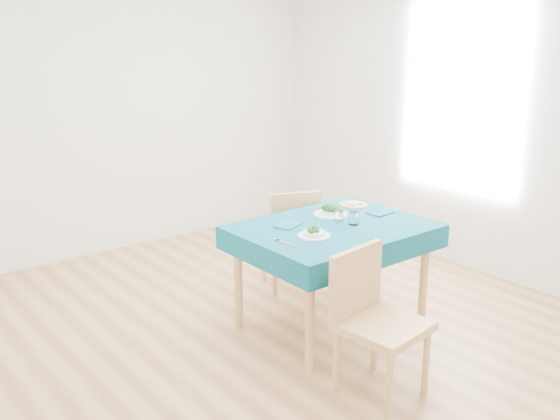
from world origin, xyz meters
TOP-DOWN VIEW (x-y plane):
  - room_shell at (0.00, 0.00)m, footprint 4.02×4.52m
  - table at (0.25, -0.28)m, footprint 1.29×0.98m
  - chair_near at (-0.12, -1.10)m, footprint 0.51×0.55m
  - chair_far at (0.47, 0.48)m, footprint 0.54×0.57m
  - bowl_near at (-0.02, -0.38)m, footprint 0.22×0.22m
  - bowl_far at (0.40, -0.09)m, footprint 0.25×0.25m
  - fork_near at (-0.25, -0.38)m, footprint 0.05×0.20m
  - knife_near at (0.09, -0.35)m, footprint 0.04×0.21m
  - fork_far at (0.33, -0.13)m, footprint 0.05×0.16m
  - knife_far at (0.70, -0.19)m, footprint 0.08×0.21m
  - napkin_near at (-0.00, -0.09)m, footprint 0.22×0.19m
  - napkin_far at (0.72, -0.28)m, footprint 0.19×0.14m
  - tumbler_center at (0.33, -0.24)m, footprint 0.07×0.07m
  - tumbler_side at (0.37, -0.35)m, footprint 0.07×0.07m
  - side_plate at (0.72, -0.00)m, footprint 0.22×0.22m
  - bread_slice at (0.72, -0.00)m, footprint 0.11×0.11m

SIDE VIEW (x-z plane):
  - table at x=0.25m, z-range 0.00..0.76m
  - chair_far at x=0.47m, z-range 0.00..1.03m
  - chair_near at x=-0.12m, z-range 0.00..1.12m
  - fork_far at x=0.33m, z-range 0.76..0.76m
  - knife_near at x=0.09m, z-range 0.76..0.76m
  - knife_far at x=0.70m, z-range 0.76..0.76m
  - fork_near at x=-0.25m, z-range 0.76..0.76m
  - side_plate at x=0.72m, z-range 0.76..0.77m
  - napkin_far at x=0.72m, z-range 0.76..0.77m
  - napkin_near at x=0.00m, z-range 0.76..0.77m
  - bread_slice at x=0.72m, z-range 0.77..0.78m
  - bowl_near at x=-0.02m, z-range 0.76..0.82m
  - bowl_far at x=0.40m, z-range 0.76..0.83m
  - tumbler_center at x=0.33m, z-range 0.76..0.84m
  - tumbler_side at x=0.37m, z-range 0.76..0.85m
  - room_shell at x=0.00m, z-range -0.02..2.71m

